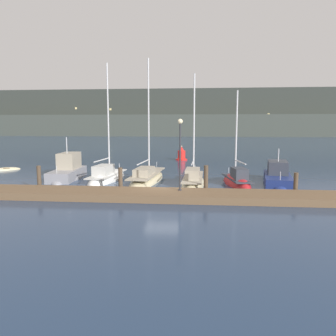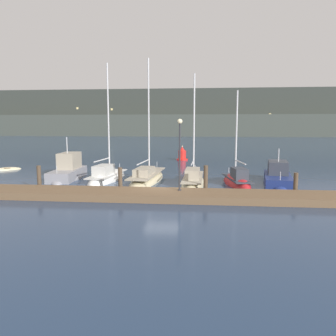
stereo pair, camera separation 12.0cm
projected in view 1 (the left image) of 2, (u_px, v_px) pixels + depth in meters
The scene contains 16 objects.
ground_plane at pixel (163, 192), 22.19m from camera, with size 400.00×400.00×0.00m, color navy.
dock at pixel (160, 195), 20.37m from camera, with size 23.46×2.80×0.45m, color brown.
mooring_pile_0 at pixel (39, 178), 22.74m from camera, with size 0.28×0.28×1.75m, color #4C3D2D.
mooring_pile_1 at pixel (120, 180), 22.19m from camera, with size 0.28×0.28×1.69m, color #4C3D2D.
mooring_pile_2 at pixel (206, 180), 21.63m from camera, with size 0.28×0.28×1.91m, color #4C3D2D.
mooring_pile_3 at pixel (296, 184), 21.11m from camera, with size 0.28×0.28×1.51m, color #4C3D2D.
motorboat_berth_1 at pixel (68, 174), 27.74m from camera, with size 2.46×5.98×4.10m.
sailboat_berth_2 at pixel (107, 179), 27.11m from camera, with size 2.47×6.93×10.33m.
sailboat_berth_3 at pixel (147, 179), 26.67m from camera, with size 2.59×8.60×10.46m.
sailboat_berth_4 at pixel (193, 183), 25.17m from camera, with size 1.89×7.30×9.15m.
sailboat_berth_5 at pixel (237, 183), 25.18m from camera, with size 2.41×5.62×7.91m.
motorboat_berth_6 at pixel (277, 180), 25.79m from camera, with size 3.13×6.52×3.34m.
channel_buoy at pixel (182, 155), 42.18m from camera, with size 1.47×1.47×1.86m.
dock_lamppost at pixel (180, 144), 20.30m from camera, with size 0.32×0.32×4.48m.
hillside_backdrop at pixel (187, 115), 133.52m from camera, with size 240.00×23.00×18.34m.
rowboat_adrift at pixel (6, 170), 32.98m from camera, with size 2.71×2.81×0.56m.
Camera 1 is at (2.42, -21.64, 4.60)m, focal length 35.00 mm.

